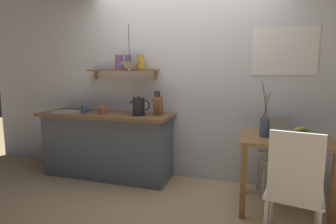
{
  "coord_description": "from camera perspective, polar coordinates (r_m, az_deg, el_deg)",
  "views": [
    {
      "loc": [
        0.86,
        -2.82,
        1.41
      ],
      "look_at": [
        -0.1,
        0.25,
        0.95
      ],
      "focal_mm": 28.2,
      "sensor_mm": 36.0,
      "label": 1
    }
  ],
  "objects": [
    {
      "name": "ground_plane",
      "position": [
        3.27,
        0.38,
        -17.43
      ],
      "size": [
        14.0,
        14.0,
        0.0
      ],
      "primitive_type": "plane",
      "color": "tan"
    },
    {
      "name": "back_wall",
      "position": [
        3.53,
        6.71,
        7.13
      ],
      "size": [
        6.8,
        0.11,
        2.7
      ],
      "color": "silver",
      "rests_on": "ground_plane"
    },
    {
      "name": "kitchen_counter",
      "position": [
        3.77,
        -12.95,
        -6.8
      ],
      "size": [
        1.83,
        0.63,
        0.89
      ],
      "color": "slate",
      "rests_on": "ground_plane"
    },
    {
      "name": "wall_shelf",
      "position": [
        3.69,
        -9.0,
        9.85
      ],
      "size": [
        1.03,
        0.2,
        0.33
      ],
      "color": "brown"
    },
    {
      "name": "dining_table",
      "position": [
        2.97,
        23.91,
        -7.71
      ],
      "size": [
        0.88,
        0.69,
        0.78
      ],
      "color": "#9E6B3D",
      "rests_on": "ground_plane"
    },
    {
      "name": "dining_chair_near",
      "position": [
        2.35,
        25.61,
        -14.29
      ],
      "size": [
        0.5,
        0.51,
        1.0
      ],
      "color": "white",
      "rests_on": "ground_plane"
    },
    {
      "name": "dining_chair_far",
      "position": [
        3.37,
        22.08,
        -7.84
      ],
      "size": [
        0.45,
        0.45,
        0.93
      ],
      "color": "silver",
      "rests_on": "ground_plane"
    },
    {
      "name": "fruit_bowl",
      "position": [
        3.01,
        27.11,
        -4.09
      ],
      "size": [
        0.25,
        0.25,
        0.11
      ],
      "color": "slate",
      "rests_on": "dining_table"
    },
    {
      "name": "twig_vase",
      "position": [
        2.86,
        20.12,
        -2.99
      ],
      "size": [
        0.1,
        0.1,
        0.57
      ],
      "color": "#475675",
      "rests_on": "dining_table"
    },
    {
      "name": "electric_kettle",
      "position": [
        3.38,
        -6.31,
        1.21
      ],
      "size": [
        0.27,
        0.18,
        0.25
      ],
      "color": "black",
      "rests_on": "kitchen_counter"
    },
    {
      "name": "knife_block",
      "position": [
        3.39,
        -2.18,
        1.43
      ],
      "size": [
        0.1,
        0.16,
        0.31
      ],
      "color": "brown",
      "rests_on": "kitchen_counter"
    },
    {
      "name": "coffee_mug_by_sink",
      "position": [
        3.74,
        -17.62,
        0.58
      ],
      "size": [
        0.13,
        0.08,
        0.1
      ],
      "color": "#3D5B89",
      "rests_on": "kitchen_counter"
    },
    {
      "name": "coffee_mug_spare",
      "position": [
        3.58,
        -13.95,
        0.43
      ],
      "size": [
        0.13,
        0.09,
        0.11
      ],
      "color": "#C6664C",
      "rests_on": "kitchen_counter"
    },
    {
      "name": "pendant_lamp",
      "position": [
        3.44,
        -8.33,
        9.77
      ],
      "size": [
        0.29,
        0.29,
        0.57
      ],
      "color": "black"
    }
  ]
}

